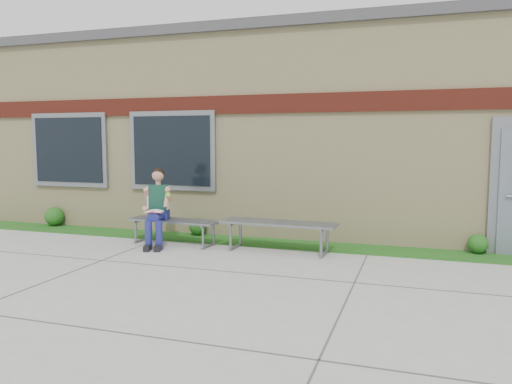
% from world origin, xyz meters
% --- Properties ---
extents(ground, '(80.00, 80.00, 0.00)m').
position_xyz_m(ground, '(0.00, 0.00, 0.00)').
color(ground, '#9E9E99').
rests_on(ground, ground).
extents(grass_strip, '(16.00, 0.80, 0.02)m').
position_xyz_m(grass_strip, '(0.00, 2.60, 0.01)').
color(grass_strip, '#184B14').
rests_on(grass_strip, ground).
extents(school_building, '(16.20, 6.22, 4.20)m').
position_xyz_m(school_building, '(-0.00, 5.99, 2.10)').
color(school_building, beige).
rests_on(school_building, ground).
extents(bench_left, '(1.81, 0.63, 0.46)m').
position_xyz_m(bench_left, '(-2.49, 2.00, 0.36)').
color(bench_left, slate).
rests_on(bench_left, ground).
extents(bench_right, '(2.03, 0.65, 0.52)m').
position_xyz_m(bench_right, '(-0.49, 2.00, 0.40)').
color(bench_right, slate).
rests_on(bench_right, ground).
extents(girl, '(0.60, 0.90, 1.41)m').
position_xyz_m(girl, '(-2.71, 1.79, 0.73)').
color(girl, navy).
rests_on(girl, ground).
extents(shrub_west, '(0.42, 0.42, 0.42)m').
position_xyz_m(shrub_west, '(-5.89, 2.85, 0.23)').
color(shrub_west, '#184B14').
rests_on(shrub_west, grass_strip).
extents(shrub_mid, '(0.34, 0.34, 0.34)m').
position_xyz_m(shrub_mid, '(-2.40, 2.85, 0.19)').
color(shrub_mid, '#184B14').
rests_on(shrub_mid, grass_strip).
extents(shrub_east, '(0.33, 0.33, 0.33)m').
position_xyz_m(shrub_east, '(2.76, 2.85, 0.18)').
color(shrub_east, '#184B14').
rests_on(shrub_east, grass_strip).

